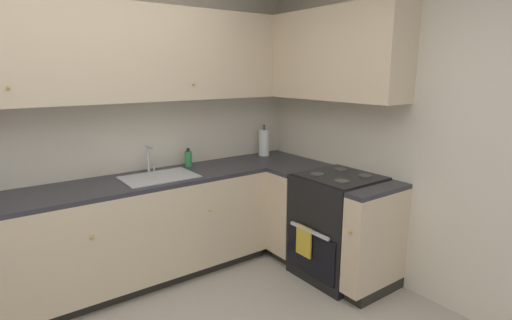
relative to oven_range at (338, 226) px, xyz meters
The scene contains 13 objects.
wall_back 2.32m from the oven_range, 145.55° to the left, with size 4.26×0.05×2.51m, color beige.
wall_right 1.03m from the oven_range, 61.43° to the right, with size 0.05×3.64×2.51m, color beige.
lower_cabinets_back 1.67m from the oven_range, 146.86° to the left, with size 2.15×0.62×0.85m.
countertop_back 1.72m from the oven_range, 146.99° to the left, with size 3.36×0.60×0.04m, color #2D2D33.
lower_cabinets_right 0.15m from the oven_range, 96.07° to the left, with size 0.62×1.09×0.85m.
countertop_right 0.44m from the oven_range, 97.17° to the left, with size 0.60×1.09×0.03m.
oven_range is the anchor object (origin of this frame).
upper_cabinets_back 2.36m from the oven_range, 146.07° to the left, with size 3.04×0.34×0.75m.
upper_cabinets_right 1.49m from the oven_range, 72.50° to the left, with size 0.32×1.64×0.75m.
sink 1.57m from the oven_range, 144.65° to the left, with size 0.59×0.40×0.10m.
faucet 1.74m from the oven_range, 138.60° to the left, with size 0.07×0.16×0.24m.
soap_bottle 1.48m from the oven_range, 128.35° to the left, with size 0.07×0.07×0.17m.
paper_towel_roll 1.21m from the oven_range, 89.83° to the left, with size 0.11×0.11×0.33m.
Camera 1 is at (-0.67, -1.61, 1.75)m, focal length 27.91 mm.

